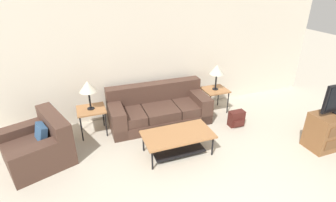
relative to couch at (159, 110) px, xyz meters
name	(u,v)px	position (x,y,z in m)	size (l,w,h in m)	color
wall_back	(151,58)	(0.02, 0.57, 1.01)	(8.74, 0.06, 2.60)	silver
couch	(159,110)	(0.00, 0.00, 0.00)	(2.17, 0.96, 0.82)	#4C3328
armchair	(39,146)	(-2.39, -0.54, -0.01)	(1.31, 1.38, 0.80)	#4C3328
coffee_table	(178,139)	(-0.04, -1.22, 0.02)	(1.26, 0.68, 0.42)	#A87042
side_table_left	(91,111)	(-1.42, 0.02, 0.22)	(0.56, 0.52, 0.57)	#A87042
side_table_right	(215,91)	(1.42, 0.02, 0.22)	(0.56, 0.52, 0.57)	#A87042
table_lamp_left	(88,87)	(-1.42, 0.02, 0.75)	(0.34, 0.34, 0.60)	black
table_lamp_right	(217,70)	(1.42, 0.02, 0.75)	(0.34, 0.34, 0.60)	black
backpack	(236,119)	(1.53, -0.76, -0.13)	(0.33, 0.25, 0.34)	#4C1E19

